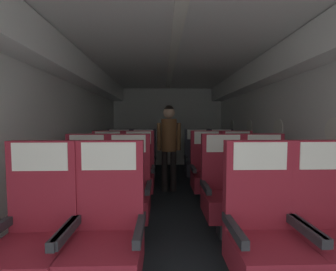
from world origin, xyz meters
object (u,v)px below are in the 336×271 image
seat_b_right_aisle (266,191)px  seat_a_left_aisle (107,236)px  seat_a_left_window (35,238)px  seat_c_right_aisle (239,173)px  seat_b_left_aisle (128,193)px  seat_c_left_window (107,173)px  seat_c_right_window (207,173)px  seat_d_left_window (119,162)px  seat_b_right_window (225,192)px  seat_a_right_aisle (332,234)px  seat_b_left_window (85,193)px  seat_d_right_aisle (222,162)px  flight_attendant (169,139)px  seat_d_left_aisle (143,162)px  seat_a_right_window (264,235)px  seat_c_left_aisle (138,173)px  seat_d_right_window (197,162)px

seat_b_right_aisle → seat_a_left_aisle: bearing=-149.3°
seat_a_left_window → seat_c_right_aisle: 2.78m
seat_a_left_window → seat_b_left_aisle: 1.06m
seat_b_right_aisle → seat_c_left_window: (-2.04, 0.93, 0.00)m
seat_c_right_window → seat_d_left_window: size_ratio=1.00×
seat_b_right_window → seat_c_left_window: bearing=148.8°
seat_a_right_aisle → seat_b_left_aisle: (-1.58, 0.95, 0.00)m
seat_b_right_window → seat_c_left_window: size_ratio=1.00×
seat_b_right_aisle → seat_d_left_window: 2.77m
seat_b_left_aisle → seat_b_right_window: bearing=-0.6°
seat_a_left_window → seat_b_left_window: size_ratio=1.00×
seat_a_right_aisle → seat_d_right_aisle: size_ratio=1.00×
seat_d_left_window → flight_attendant: size_ratio=0.72×
seat_d_left_aisle → seat_a_left_aisle: bearing=-90.1°
seat_d_left_window → flight_attendant: 1.15m
seat_a_right_window → flight_attendant: (-0.58, 2.48, 0.49)m
seat_a_right_window → seat_b_right_window: size_ratio=1.00×
seat_b_left_window → seat_b_right_window: size_ratio=1.00×
seat_c_left_window → seat_b_left_window: bearing=-90.2°
seat_c_right_aisle → flight_attendant: size_ratio=0.72×
seat_a_right_aisle → seat_c_left_window: same height
seat_c_left_aisle → seat_d_right_aisle: bearing=30.4°
seat_a_left_aisle → seat_d_right_aisle: size_ratio=1.00×
seat_c_left_window → seat_c_right_window: 1.56m
seat_c_right_aisle → seat_d_left_window: bearing=155.3°
seat_c_right_aisle → seat_d_left_aisle: (-1.57, 0.94, 0.00)m
seat_c_left_aisle → seat_d_left_window: (-0.49, 0.93, 0.00)m
seat_a_right_window → seat_d_right_window: same height
seat_d_right_aisle → flight_attendant: (-1.07, -0.33, 0.49)m
seat_b_right_aisle → seat_c_right_aisle: bearing=89.4°
seat_d_left_aisle → seat_a_left_window: bearing=-99.8°
seat_a_left_window → flight_attendant: bearing=68.2°
flight_attendant → seat_a_right_window: bearing=103.3°
seat_c_left_aisle → flight_attendant: flight_attendant is taller
seat_c_right_aisle → seat_a_left_window: bearing=-137.8°
seat_b_left_window → seat_d_left_aisle: (0.48, 1.86, 0.00)m
seat_b_right_aisle → seat_c_right_window: size_ratio=1.00×
seat_b_right_window → seat_d_left_aisle: 2.17m
seat_c_right_aisle → seat_d_right_window: size_ratio=1.00×
seat_d_left_aisle → seat_c_left_window: bearing=-117.3°
seat_b_left_window → flight_attendant: 1.87m
seat_a_left_aisle → seat_a_right_window: 1.09m
seat_a_right_window → seat_c_left_window: (-1.56, 1.88, 0.00)m
seat_a_right_aisle → seat_c_left_aisle: 2.45m
seat_b_right_aisle → seat_c_right_window: 1.05m
seat_d_right_window → flight_attendant: (-0.58, -0.36, 0.49)m
seat_d_left_window → seat_c_left_window: bearing=-90.0°
seat_d_right_window → seat_c_right_aisle: bearing=-62.9°
seat_d_right_aisle → seat_b_right_window: bearing=-104.8°
seat_a_left_window → seat_b_right_window: (1.57, 0.93, 0.00)m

